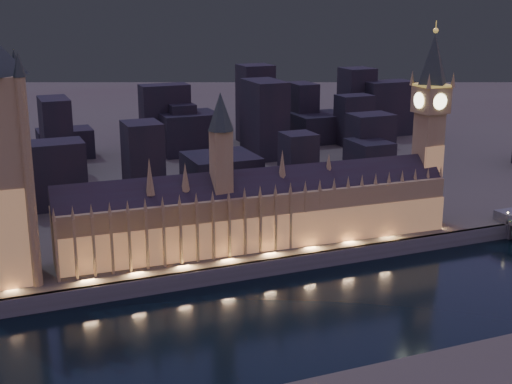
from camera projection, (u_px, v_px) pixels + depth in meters
name	position (u px, v px, depth m)	size (l,w,h in m)	color
ground_plane	(294.00, 312.00, 302.31)	(2000.00, 2000.00, 0.00)	black
north_bank	(88.00, 114.00, 764.35)	(2000.00, 960.00, 8.00)	#443C33
embankment_wall	(257.00, 269.00, 337.74)	(2000.00, 2.50, 8.00)	#484D45
palace_of_westminster	(258.00, 210.00, 353.42)	(202.00, 28.05, 78.00)	#997C4B
elizabeth_tower	(430.00, 113.00, 378.21)	(18.00, 18.00, 108.66)	#997C4B
city_backdrop	(188.00, 132.00, 525.74)	(484.54, 215.63, 89.44)	black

